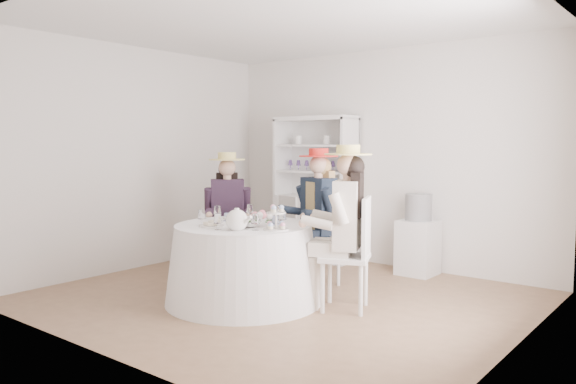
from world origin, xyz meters
The scene contains 23 objects.
ground centered at (0.00, 0.00, 0.00)m, with size 4.50×4.50×0.00m, color brown.
ceiling centered at (0.00, 0.00, 2.70)m, with size 4.50×4.50×0.00m, color white.
wall_back centered at (0.00, 2.00, 1.35)m, with size 4.50×4.50×0.00m, color silver.
wall_front centered at (0.00, -2.00, 1.35)m, with size 4.50×4.50×0.00m, color silver.
wall_left centered at (-2.25, 0.00, 1.35)m, with size 4.50×4.50×0.00m, color silver.
wall_right centered at (2.25, 0.00, 1.35)m, with size 4.50×4.50×0.00m, color silver.
tea_table centered at (-0.20, -0.34, 0.38)m, with size 1.52×1.52×0.76m.
hutch centered at (-0.84, 1.77, 0.67)m, with size 1.15×0.51×1.88m.
side_table centered at (0.63, 1.75, 0.32)m, with size 0.41×0.41×0.64m, color silver.
hatbox centered at (0.63, 1.75, 0.79)m, with size 0.31×0.31×0.31m, color black.
guest_left centered at (-0.99, 0.25, 0.81)m, with size 0.61×0.60×1.43m.
guest_mid centered at (-0.02, 0.63, 0.84)m, with size 0.56×0.60×1.48m.
guest_right centered at (0.71, 0.04, 0.86)m, with size 0.64×0.58×1.52m.
spare_chair centered at (-0.76, 1.19, 0.48)m, with size 0.45×0.45×0.89m.
teacup_a centered at (-0.47, -0.27, 0.79)m, with size 0.09×0.09×0.07m, color white.
teacup_b centered at (-0.27, -0.07, 0.79)m, with size 0.06×0.06×0.06m, color white.
teacup_c centered at (0.05, -0.16, 0.79)m, with size 0.09×0.09×0.07m, color white.
flower_bowl centered at (-0.02, -0.45, 0.78)m, with size 0.20×0.20×0.05m, color white.
flower_arrangement centered at (0.00, -0.33, 0.84)m, with size 0.18×0.18×0.07m.
table_teapot centered at (0.00, -0.65, 0.85)m, with size 0.28×0.20×0.21m.
sandwich_plate centered at (-0.34, -0.63, 0.77)m, with size 0.23×0.23×0.05m.
cupcake_stand centered at (0.27, -0.41, 0.84)m, with size 0.23×0.23×0.22m.
stemware_set centered at (-0.20, -0.34, 0.83)m, with size 0.84×0.85×0.15m.
Camera 1 is at (3.45, -4.28, 1.54)m, focal length 35.00 mm.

